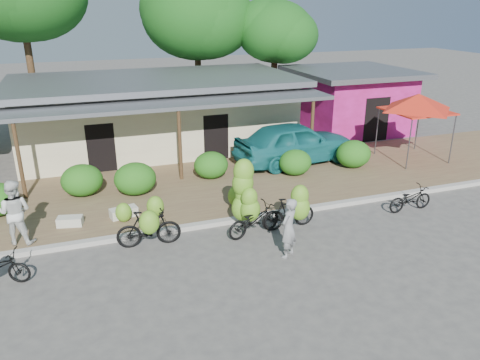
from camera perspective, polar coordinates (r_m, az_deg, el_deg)
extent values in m
plane|color=#4E4C49|center=(13.08, -1.05, -9.29)|extent=(100.00, 100.00, 0.00)
cube|color=olive|center=(17.39, -6.31, -1.26)|extent=(60.00, 6.00, 0.12)
cube|color=#A8A399|center=(14.73, -3.54, -5.34)|extent=(60.00, 0.25, 0.15)
cube|color=beige|center=(22.59, -10.09, 7.68)|extent=(12.00, 6.00, 3.10)
cube|color=slate|center=(22.28, -10.36, 11.88)|extent=(13.00, 7.00, 0.25)
cube|color=black|center=(19.89, -8.51, 4.65)|extent=(1.40, 0.12, 2.20)
cube|color=slate|center=(18.46, -8.14, 9.18)|extent=(13.00, 2.00, 0.15)
cylinder|color=brown|center=(17.72, -25.26, 1.93)|extent=(0.14, 0.14, 2.85)
cylinder|color=brown|center=(17.96, -7.31, 4.03)|extent=(0.14, 0.14, 2.85)
cylinder|color=brown|center=(19.85, 8.73, 5.58)|extent=(0.14, 0.14, 2.85)
cube|color=#D62095|center=(26.38, 13.26, 9.21)|extent=(5.00, 5.00, 3.00)
cube|color=slate|center=(26.12, 13.56, 12.70)|extent=(6.00, 6.00, 0.25)
cube|color=black|center=(24.49, 16.23, 7.11)|extent=(1.40, 0.12, 2.20)
cylinder|color=brown|center=(26.95, -24.25, 13.17)|extent=(0.36, 0.36, 7.59)
cylinder|color=brown|center=(28.35, -5.14, 13.78)|extent=(0.36, 0.36, 6.26)
ellipsoid|color=#174812|center=(28.15, -5.33, 19.41)|extent=(6.24, 6.24, 4.99)
ellipsoid|color=#174812|center=(28.31, -6.56, 19.98)|extent=(5.30, 5.30, 4.24)
cylinder|color=brown|center=(27.83, 4.17, 12.73)|extent=(0.36, 0.36, 5.34)
ellipsoid|color=#174812|center=(27.60, 4.30, 17.61)|extent=(4.30, 4.30, 3.44)
ellipsoid|color=#174812|center=(27.66, 3.06, 18.27)|extent=(3.65, 3.65, 2.92)
ellipsoid|color=#185F15|center=(17.43, -18.71, -0.02)|extent=(1.45, 1.30, 1.13)
ellipsoid|color=#185F15|center=(17.03, -12.66, 0.16)|extent=(1.48, 1.33, 1.16)
ellipsoid|color=#185F15|center=(18.22, -3.55, 1.83)|extent=(1.34, 1.21, 1.04)
ellipsoid|color=#185F15|center=(18.67, 6.75, 2.15)|extent=(1.30, 1.17, 1.02)
ellipsoid|color=#185F15|center=(19.97, 13.66, 3.11)|extent=(1.45, 1.31, 1.13)
cylinder|color=#59595E|center=(20.21, 19.91, 4.09)|extent=(0.05, 0.05, 2.10)
cylinder|color=#59595E|center=(21.65, 24.47, 4.51)|extent=(0.05, 0.05, 2.10)
cylinder|color=#59595E|center=(21.88, 16.35, 5.71)|extent=(0.05, 0.05, 2.10)
cylinder|color=#59595E|center=(23.21, 20.81, 6.03)|extent=(0.05, 0.05, 2.10)
cube|color=red|center=(21.46, 20.75, 7.90)|extent=(2.40, 2.40, 0.06)
cone|color=red|center=(21.39, 20.88, 8.89)|extent=(3.50, 3.50, 0.70)
imported|color=black|center=(13.61, -11.07, -5.80)|extent=(1.87, 0.67, 1.10)
ellipsoid|color=#73AC2B|center=(12.81, -11.01, -5.09)|extent=(0.55, 0.47, 0.69)
imported|color=black|center=(14.03, 1.74, -4.89)|extent=(1.92, 1.10, 0.96)
ellipsoid|color=#73AC2B|center=(14.31, 0.28, -3.39)|extent=(0.67, 0.57, 0.83)
ellipsoid|color=#73AC2B|center=(14.21, 0.61, -1.85)|extent=(0.60, 0.51, 0.75)
ellipsoid|color=#73AC2B|center=(14.02, 0.35, -0.40)|extent=(0.65, 0.56, 0.82)
ellipsoid|color=#73AC2B|center=(13.90, 0.45, 1.05)|extent=(0.63, 0.54, 0.79)
ellipsoid|color=#73AC2B|center=(14.06, 1.27, -3.63)|extent=(0.61, 0.52, 0.76)
ellipsoid|color=#73AC2B|center=(13.88, 1.15, -2.15)|extent=(0.50, 0.42, 0.62)
imported|color=black|center=(14.48, 6.04, -3.99)|extent=(1.72, 0.53, 1.02)
ellipsoid|color=#73AC2B|center=(13.78, 7.32, -3.42)|extent=(0.60, 0.51, 0.75)
ellipsoid|color=#73AC2B|center=(13.68, 7.29, -1.93)|extent=(0.54, 0.46, 0.68)
imported|color=black|center=(16.61, 20.04, -2.16)|extent=(1.66, 0.62, 0.86)
ellipsoid|color=#73AC2B|center=(15.06, -14.02, -3.85)|extent=(0.50, 0.43, 0.63)
ellipsoid|color=#73AC2B|center=(15.21, -10.29, -3.16)|extent=(0.55, 0.47, 0.69)
ellipsoid|color=#73AC2B|center=(15.70, -0.46, -1.96)|extent=(0.58, 0.49, 0.72)
cube|color=beige|center=(15.46, -13.99, -3.84)|extent=(0.92, 0.57, 0.30)
cube|color=beige|center=(15.36, -20.02, -4.74)|extent=(0.82, 0.54, 0.28)
imported|color=gray|center=(12.76, 5.93, -5.85)|extent=(0.75, 0.71, 1.71)
imported|color=silver|center=(14.55, -25.76, -3.55)|extent=(1.11, 0.99, 1.90)
imported|color=#186A6F|center=(20.01, 6.70, 4.57)|extent=(5.41, 2.64, 1.78)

